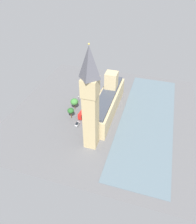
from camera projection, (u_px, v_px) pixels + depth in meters
name	position (u px, v px, depth m)	size (l,w,h in m)	color
ground_plane	(104.00, 111.00, 150.63)	(126.22, 126.22, 0.00)	#565659
river_thames	(147.00, 119.00, 143.46)	(34.69, 113.60, 0.25)	slate
parliament_building	(108.00, 102.00, 146.38)	(12.66, 56.22, 26.10)	tan
clock_tower	(90.00, 101.00, 106.06)	(8.25, 8.25, 60.89)	tan
car_dark_green_corner	(93.00, 93.00, 168.31)	(2.00, 4.84, 1.74)	#19472D
car_black_kerbside	(92.00, 98.00, 163.08)	(1.94, 4.19, 1.74)	black
double_decker_bus_leading	(89.00, 104.00, 153.35)	(2.94, 10.58, 4.75)	#B20C0F
double_decker_bus_by_river_gate	(83.00, 113.00, 144.88)	(3.34, 10.66, 4.75)	red
car_silver_midblock	(77.00, 124.00, 138.47)	(2.05, 4.29, 1.74)	#B7B7BC
pedestrian_opposite_hall	(93.00, 115.00, 146.42)	(0.57, 0.64, 1.51)	black
pedestrian_far_end	(84.00, 129.00, 134.48)	(0.66, 0.71, 1.71)	#336B60
pedestrian_near_tower	(89.00, 122.00, 140.68)	(0.51, 0.61, 1.63)	black
plane_tree_under_trees	(74.00, 102.00, 148.94)	(5.51, 5.51, 8.82)	brown
plane_tree_trailing	(71.00, 111.00, 140.90)	(4.40, 4.40, 8.28)	brown
street_lamp_slot_10	(79.00, 99.00, 155.37)	(0.56, 0.56, 6.67)	black
street_lamp_slot_11	(89.00, 86.00, 171.04)	(0.56, 0.56, 5.65)	black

